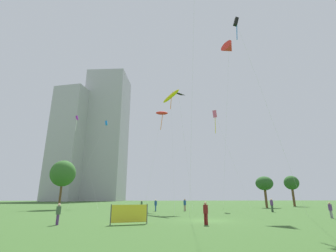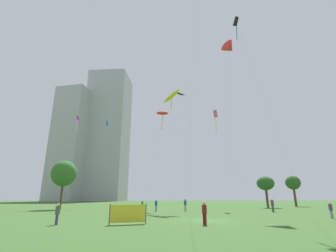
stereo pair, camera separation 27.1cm
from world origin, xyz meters
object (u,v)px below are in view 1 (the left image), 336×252
kite_flying_6 (179,94)px  park_tree_1 (264,184)px  kite_flying_3 (77,119)px  park_tree_0 (291,183)px  event_banner (129,214)px  person_standing_1 (156,204)px  person_standing_0 (206,211)px  person_standing_6 (58,212)px  distant_highrise_1 (106,135)px  kite_flying_4 (229,48)px  park_tree_2 (63,174)px  person_standing_5 (142,204)px  kite_flying_1 (106,123)px  person_standing_2 (185,204)px  person_standing_3 (330,209)px  kite_flying_5 (215,115)px  kite_flying_2 (162,113)px  person_standing_4 (272,204)px  distant_highrise_0 (72,143)px  kite_flying_0 (171,96)px  kite_flying_8 (236,24)px

kite_flying_6 → park_tree_1: kite_flying_6 is taller
kite_flying_3 → park_tree_0: bearing=4.7°
park_tree_0 → event_banner: bearing=-134.7°
park_tree_0 → park_tree_1: (-10.17, -6.85, -0.53)m
person_standing_1 → kite_flying_3: 28.35m
person_standing_0 → kite_flying_3: (-20.61, 32.98, 17.76)m
person_standing_6 → kite_flying_3: bearing=-27.4°
person_standing_6 → distant_highrise_1: 135.51m
kite_flying_4 → distant_highrise_1: size_ratio=0.37×
person_standing_6 → park_tree_1: bearing=-90.1°
park_tree_2 → person_standing_5: bearing=-0.2°
kite_flying_1 → event_banner: size_ratio=6.89×
kite_flying_3 → person_standing_6: bearing=-74.1°
person_standing_2 → event_banner: 20.43m
person_standing_2 → person_standing_3: size_ratio=1.15×
distant_highrise_1 → event_banner: (25.08, -128.47, -38.84)m
kite_flying_5 → park_tree_1: kite_flying_5 is taller
park_tree_1 → distant_highrise_1: bearing=117.2°
kite_flying_1 → kite_flying_5: (23.37, -11.25, -1.05)m
person_standing_5 → park_tree_2: park_tree_2 is taller
person_standing_2 → person_standing_6: 22.90m
person_standing_0 → kite_flying_2: bearing=-38.0°
person_standing_4 → kite_flying_2: 25.25m
person_standing_5 → park_tree_2: size_ratio=0.18×
person_standing_0 → kite_flying_2: (-2.07, 25.81, 17.23)m
kite_flying_4 → kite_flying_6: size_ratio=1.35×
kite_flying_4 → event_banner: size_ratio=10.18×
kite_flying_5 → park_tree_1: bearing=24.6°
kite_flying_2 → event_banner: 30.75m
person_standing_0 → person_standing_5: person_standing_0 is taller
kite_flying_1 → park_tree_1: size_ratio=3.14×
person_standing_4 → person_standing_5: bearing=134.9°
kite_flying_2 → park_tree_2: 21.57m
person_standing_3 → kite_flying_2: bearing=30.9°
person_standing_0 → park_tree_0: bearing=-81.6°
person_standing_4 → distant_highrise_0: size_ratio=0.03×
kite_flying_0 → kite_flying_3: 22.82m
kite_flying_0 → person_standing_2: bearing=-51.2°
kite_flying_8 → park_tree_0: bearing=52.7°
person_standing_3 → distant_highrise_1: distant_highrise_1 is taller
person_standing_1 → person_standing_5: 7.33m
kite_flying_5 → distant_highrise_0: distant_highrise_0 is taller
kite_flying_3 → event_banner: size_ratio=6.86×
person_standing_0 → person_standing_1: person_standing_1 is taller
person_standing_5 → kite_flying_1: bearing=143.7°
kite_flying_2 → event_banner: kite_flying_2 is taller
person_standing_5 → park_tree_1: size_ratio=0.24×
person_standing_4 → person_standing_0: bearing=-147.3°
person_standing_5 → kite_flying_8: bearing=-46.0°
kite_flying_5 → event_banner: size_ratio=6.61×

